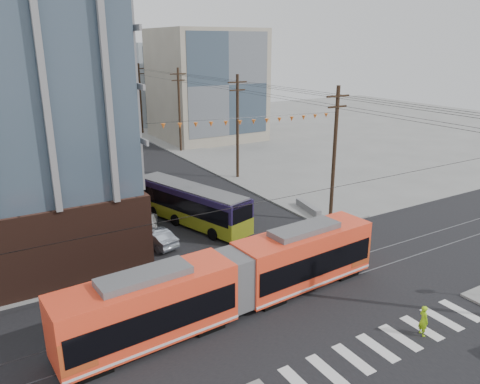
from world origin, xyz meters
name	(u,v)px	position (x,y,z in m)	size (l,w,h in m)	color
ground	(346,314)	(0.00, 0.00, 0.00)	(160.00, 160.00, 0.00)	slate
bg_bldg_ne_near	(206,85)	(16.00, 48.00, 8.00)	(14.00, 14.00, 16.00)	gray
bg_bldg_ne_far	(167,82)	(18.00, 68.00, 7.00)	(16.00, 16.00, 14.00)	#8C99A5
utility_pole_far	(141,99)	(8.50, 56.00, 5.50)	(0.30, 0.30, 11.00)	black
streetcar	(234,281)	(-5.10, 3.47, 1.83)	(19.04, 2.68, 3.67)	#FF4121
city_bus	(190,204)	(-1.53, 16.57, 1.61)	(2.47, 11.40, 3.23)	#1F153C
parked_car_silver	(155,237)	(-5.68, 13.80, 0.66)	(1.40, 4.03, 1.33)	#A5B0BF
parked_car_white	(146,221)	(-5.08, 17.22, 0.62)	(1.75, 4.30, 1.25)	#B7B7B7
parked_car_grey	(116,192)	(-4.90, 25.77, 0.69)	(2.28, 4.94, 1.37)	#474A4C
pedestrian	(423,321)	(1.93, -3.37, 0.82)	(0.60, 0.39, 1.64)	#9CDB16
jersey_barrier	(308,208)	(8.30, 13.63, 0.36)	(0.81, 3.62, 0.72)	gray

